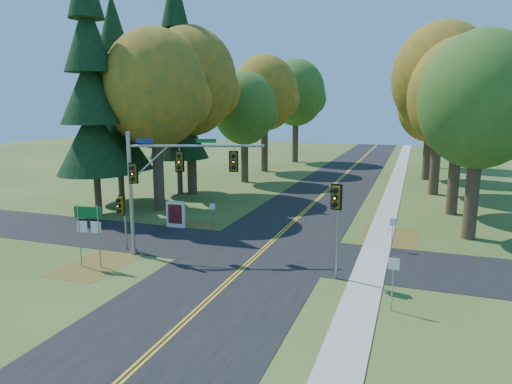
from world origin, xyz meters
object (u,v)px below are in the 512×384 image
(traffic_mast, at_px, (164,176))
(east_signal_pole, at_px, (336,208))
(info_kiosk, at_px, (176,215))
(route_sign_cluster, at_px, (89,224))

(traffic_mast, distance_m, east_signal_pole, 9.70)
(info_kiosk, bearing_deg, east_signal_pole, -29.64)
(traffic_mast, bearing_deg, info_kiosk, 94.37)
(traffic_mast, distance_m, route_sign_cluster, 4.61)
(traffic_mast, relative_size, east_signal_pole, 1.53)
(east_signal_pole, bearing_deg, traffic_mast, -178.76)
(east_signal_pole, xyz_separation_m, route_sign_cluster, (-12.26, -2.35, -1.25))
(east_signal_pole, height_order, info_kiosk, east_signal_pole)
(east_signal_pole, bearing_deg, route_sign_cluster, -163.19)
(route_sign_cluster, bearing_deg, traffic_mast, 41.25)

